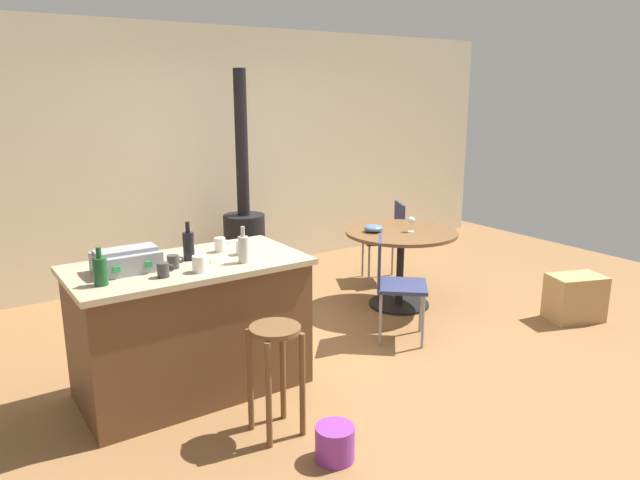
% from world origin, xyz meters
% --- Properties ---
extents(ground_plane, '(8.80, 8.80, 0.00)m').
position_xyz_m(ground_plane, '(0.00, 0.00, 0.00)').
color(ground_plane, olive).
extents(back_wall, '(8.00, 0.10, 2.70)m').
position_xyz_m(back_wall, '(0.00, 2.53, 1.35)').
color(back_wall, beige).
rests_on(back_wall, ground_plane).
extents(kitchen_island, '(1.54, 0.82, 0.92)m').
position_xyz_m(kitchen_island, '(-1.30, 0.02, 0.46)').
color(kitchen_island, brown).
rests_on(kitchen_island, ground_plane).
extents(wooden_stool, '(0.30, 0.30, 0.69)m').
position_xyz_m(wooden_stool, '(-1.09, -0.78, 0.48)').
color(wooden_stool, brown).
rests_on(wooden_stool, ground_plane).
extents(dining_table, '(1.05, 1.05, 0.74)m').
position_xyz_m(dining_table, '(0.99, 0.48, 0.57)').
color(dining_table, black).
rests_on(dining_table, ground_plane).
extents(folding_chair_near, '(0.54, 0.54, 0.86)m').
position_xyz_m(folding_chair_near, '(1.41, 1.15, 0.51)').
color(folding_chair_near, navy).
rests_on(folding_chair_near, ground_plane).
extents(folding_chair_far, '(0.56, 0.56, 0.86)m').
position_xyz_m(folding_chair_far, '(0.41, -0.09, 0.51)').
color(folding_chair_far, navy).
rests_on(folding_chair_far, ground_plane).
extents(wood_stove, '(0.44, 0.45, 2.24)m').
position_xyz_m(wood_stove, '(0.08, 1.94, 0.55)').
color(wood_stove, black).
rests_on(wood_stove, ground_plane).
extents(toolbox, '(0.39, 0.28, 0.15)m').
position_xyz_m(toolbox, '(-1.69, 0.05, 0.98)').
color(toolbox, gray).
rests_on(toolbox, kitchen_island).
extents(bottle_0, '(0.08, 0.08, 0.23)m').
position_xyz_m(bottle_0, '(-1.89, -0.15, 1.00)').
color(bottle_0, '#194C23').
rests_on(bottle_0, kitchen_island).
extents(bottle_1, '(0.08, 0.08, 0.26)m').
position_xyz_m(bottle_1, '(-1.27, 0.07, 1.02)').
color(bottle_1, black).
rests_on(bottle_1, kitchen_island).
extents(bottle_2, '(0.07, 0.07, 0.24)m').
position_xyz_m(bottle_2, '(-0.99, -0.19, 1.01)').
color(bottle_2, '#B7B2AD').
rests_on(bottle_2, kitchen_island).
extents(cup_0, '(0.11, 0.08, 0.09)m').
position_xyz_m(cup_0, '(-1.42, -0.06, 0.96)').
color(cup_0, '#383838').
rests_on(cup_0, kitchen_island).
extents(cup_1, '(0.11, 0.07, 0.09)m').
position_xyz_m(cup_1, '(-1.54, -0.20, 0.96)').
color(cup_1, '#383838').
rests_on(cup_1, kitchen_island).
extents(cup_2, '(0.13, 0.09, 0.10)m').
position_xyz_m(cup_2, '(-1.31, -0.23, 0.97)').
color(cup_2, white).
rests_on(cup_2, kitchen_island).
extents(cup_3, '(0.11, 0.08, 0.10)m').
position_xyz_m(cup_3, '(-1.00, 0.15, 0.97)').
color(cup_3, white).
rests_on(cup_3, kitchen_island).
extents(cup_4, '(0.12, 0.08, 0.10)m').
position_xyz_m(cup_4, '(-0.90, 0.00, 0.97)').
color(cup_4, white).
rests_on(cup_4, kitchen_island).
extents(wine_glass, '(0.07, 0.07, 0.14)m').
position_xyz_m(wine_glass, '(1.04, 0.40, 0.85)').
color(wine_glass, silver).
rests_on(wine_glass, dining_table).
extents(serving_bowl, '(0.18, 0.18, 0.07)m').
position_xyz_m(serving_bowl, '(0.75, 0.59, 0.78)').
color(serving_bowl, '#4C7099').
rests_on(serving_bowl, dining_table).
extents(cardboard_box, '(0.55, 0.45, 0.41)m').
position_xyz_m(cardboard_box, '(2.06, -0.69, 0.21)').
color(cardboard_box, tan).
rests_on(cardboard_box, ground_plane).
extents(plastic_bucket, '(0.22, 0.22, 0.20)m').
position_xyz_m(plastic_bucket, '(-0.96, -1.20, 0.10)').
color(plastic_bucket, purple).
rests_on(plastic_bucket, ground_plane).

